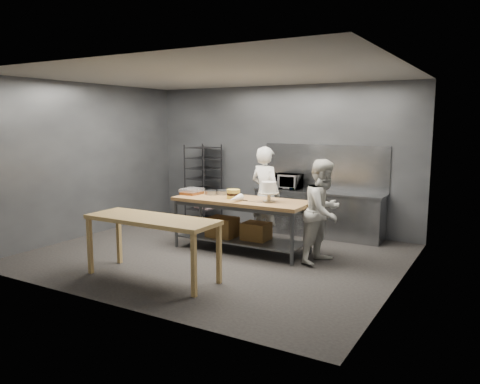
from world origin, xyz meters
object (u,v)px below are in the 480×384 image
object	(u,v)px
near_counter	(152,223)
microwave	(288,181)
chef_right	(324,211)
frosted_cake_stand	(269,189)
work_table	(239,218)
chef_behind	(265,194)
speed_rack	(203,184)
layer_cake	(233,194)

from	to	relation	value
near_counter	microwave	xyz separation A→B (m)	(0.48, 3.64, 0.24)
chef_right	frosted_cake_stand	bearing A→B (deg)	106.77
near_counter	microwave	distance (m)	3.68
work_table	chef_behind	distance (m)	0.89
speed_rack	microwave	xyz separation A→B (m)	(2.03, 0.08, 0.19)
work_table	layer_cake	distance (m)	0.44
near_counter	chef_right	distance (m)	2.72
near_counter	layer_cake	bearing A→B (deg)	83.20
frosted_cake_stand	layer_cake	bearing A→B (deg)	-179.55
chef_behind	frosted_cake_stand	distance (m)	1.01
frosted_cake_stand	work_table	bearing A→B (deg)	178.12
frosted_cake_stand	chef_right	bearing A→B (deg)	4.62
chef_behind	microwave	distance (m)	0.90
near_counter	layer_cake	world-z (taller)	layer_cake
chef_behind	microwave	world-z (taller)	chef_behind
chef_behind	speed_rack	bearing A→B (deg)	-8.18
work_table	layer_cake	xyz separation A→B (m)	(-0.11, -0.02, 0.43)
frosted_cake_stand	layer_cake	world-z (taller)	frosted_cake_stand
microwave	speed_rack	bearing A→B (deg)	-177.74
work_table	frosted_cake_stand	world-z (taller)	frosted_cake_stand
microwave	chef_right	bearing A→B (deg)	-50.22
chef_right	microwave	xyz separation A→B (m)	(-1.38, 1.65, 0.22)
layer_cake	chef_behind	bearing A→B (deg)	76.92
frosted_cake_stand	layer_cake	size ratio (longest dim) A/B	1.46
chef_right	layer_cake	xyz separation A→B (m)	(-1.63, -0.08, 0.17)
work_table	layer_cake	world-z (taller)	layer_cake
microwave	near_counter	bearing A→B (deg)	-97.53
work_table	speed_rack	bearing A→B (deg)	139.16
layer_cake	near_counter	bearing A→B (deg)	-96.80
chef_behind	frosted_cake_stand	size ratio (longest dim) A/B	5.28
speed_rack	layer_cake	distance (m)	2.43
microwave	layer_cake	xyz separation A→B (m)	(-0.25, -1.73, -0.05)
chef_behind	work_table	bearing A→B (deg)	97.80
near_counter	speed_rack	bearing A→B (deg)	113.54
layer_cake	frosted_cake_stand	bearing A→B (deg)	0.45
chef_behind	microwave	size ratio (longest dim) A/B	3.32
near_counter	layer_cake	xyz separation A→B (m)	(0.23, 1.90, 0.19)
near_counter	microwave	size ratio (longest dim) A/B	3.69
chef_behind	chef_right	world-z (taller)	chef_behind
work_table	frosted_cake_stand	bearing A→B (deg)	-1.88
near_counter	speed_rack	size ratio (longest dim) A/B	1.14
chef_right	chef_behind	bearing A→B (deg)	73.97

